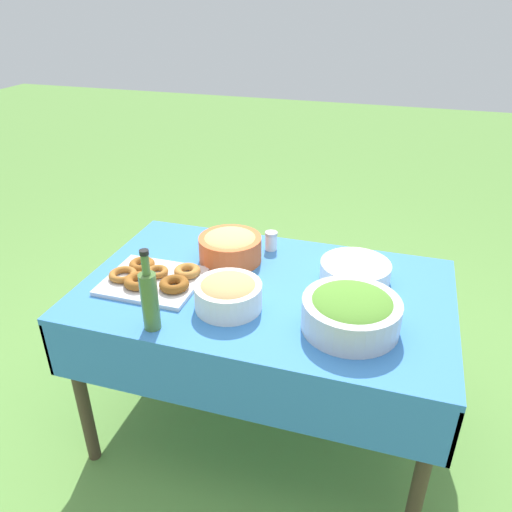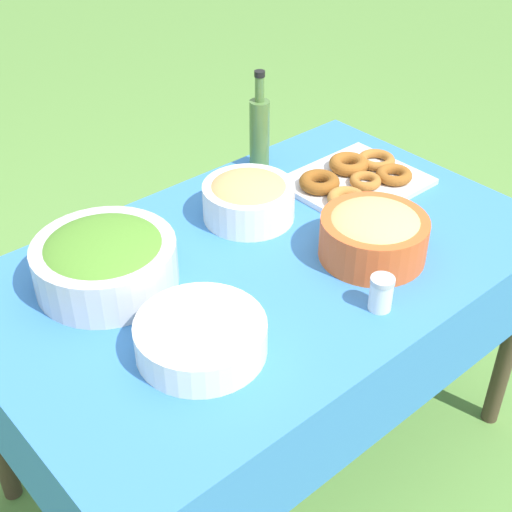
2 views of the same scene
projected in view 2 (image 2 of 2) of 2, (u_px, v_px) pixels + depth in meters
ground_plane at (264, 453)px, 2.11m from camera, size 14.00×14.00×0.00m
picnic_table at (265, 290)px, 1.74m from camera, size 1.36×0.84×0.71m
salad_bowl at (105, 259)px, 1.57m from camera, size 0.32×0.32×0.13m
pasta_bowl at (374, 233)px, 1.66m from camera, size 0.25×0.25×0.12m
donut_platter at (355, 179)px, 1.95m from camera, size 0.36×0.30×0.05m
plate_stack at (201, 337)px, 1.41m from camera, size 0.26×0.26×0.07m
olive_oil_bottle at (259, 131)px, 1.98m from camera, size 0.06×0.06×0.29m
bread_bowl at (249, 198)px, 1.80m from camera, size 0.23×0.23×0.11m
salt_shaker at (381, 293)px, 1.51m from camera, size 0.05×0.05×0.08m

